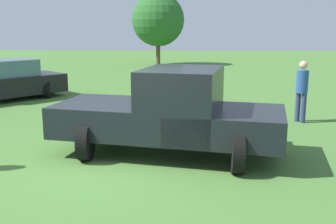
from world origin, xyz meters
The scene contains 5 objects.
ground_plane centered at (0.00, 0.00, 0.00)m, with size 80.00×80.00×0.00m, color #477533.
pickup_truck centered at (-0.82, 1.01, 0.93)m, with size 2.88×4.94×1.81m.
sedan_near centered at (-6.80, -5.53, 0.68)m, with size 4.62×4.26×1.47m.
person_bystander centered at (-3.98, 4.43, 0.97)m, with size 0.45×0.45×1.72m.
tree_side centered at (-21.46, -1.05, 3.15)m, with size 3.69×3.69×5.01m.
Camera 1 is at (7.20, 1.38, 2.60)m, focal length 42.77 mm.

